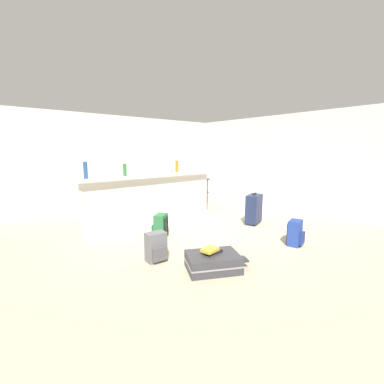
{
  "coord_description": "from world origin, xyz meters",
  "views": [
    {
      "loc": [
        -3.47,
        -3.98,
        1.58
      ],
      "look_at": [
        0.21,
        0.4,
        0.65
      ],
      "focal_mm": 24.5,
      "sensor_mm": 36.0,
      "label": 1
    }
  ],
  "objects": [
    {
      "name": "dining_chair_far_side",
      "position": [
        1.27,
        2.47,
        0.52
      ],
      "size": [
        0.48,
        0.48,
        0.93
      ],
      "color": "#4C331E",
      "rests_on": "ground_plane"
    },
    {
      "name": "ground_plane",
      "position": [
        0.0,
        0.0,
        -0.03
      ],
      "size": [
        13.0,
        13.0,
        0.05
      ],
      "primitive_type": "cube",
      "color": "#BCAD8E"
    },
    {
      "name": "bottle_amber",
      "position": [
        -0.1,
        0.54,
        1.22
      ],
      "size": [
        0.06,
        0.06,
        0.25
      ],
      "primitive_type": "cylinder",
      "color": "#9E661E",
      "rests_on": "bar_countertop"
    },
    {
      "name": "wall_right",
      "position": [
        3.05,
        0.3,
        1.25
      ],
      "size": [
        0.1,
        6.0,
        2.5
      ],
      "primitive_type": "cube",
      "color": "silver",
      "rests_on": "ground_plane"
    },
    {
      "name": "bottle_blue",
      "position": [
        -2.02,
        0.52,
        1.24
      ],
      "size": [
        0.07,
        0.07,
        0.29
      ],
      "primitive_type": "cylinder",
      "color": "#284C89",
      "rests_on": "bar_countertop"
    },
    {
      "name": "book_stack",
      "position": [
        -1.14,
        -1.61,
        0.26
      ],
      "size": [
        0.31,
        0.2,
        0.07
      ],
      "color": "black",
      "rests_on": "suitcase_flat_charcoal"
    },
    {
      "name": "partition_half_wall",
      "position": [
        -0.72,
        0.52,
        0.52
      ],
      "size": [
        2.8,
        0.2,
        1.04
      ],
      "primitive_type": "cube",
      "color": "silver",
      "rests_on": "ground_plane"
    },
    {
      "name": "suitcase_flat_charcoal",
      "position": [
        -1.15,
        -1.65,
        0.11
      ],
      "size": [
        0.89,
        0.76,
        0.22
      ],
      "color": "#38383D",
      "rests_on": "ground_plane"
    },
    {
      "name": "wall_back",
      "position": [
        0.0,
        3.05,
        1.25
      ],
      "size": [
        6.6,
        0.1,
        2.5
      ],
      "primitive_type": "cube",
      "color": "silver",
      "rests_on": "ground_plane"
    },
    {
      "name": "dining_chair_near_partition",
      "position": [
        1.19,
        1.38,
        0.52
      ],
      "size": [
        0.41,
        0.41,
        0.93
      ],
      "color": "#4C331E",
      "rests_on": "ground_plane"
    },
    {
      "name": "dining_table",
      "position": [
        1.27,
        1.91,
        0.65
      ],
      "size": [
        1.1,
        0.8,
        0.74
      ],
      "color": "#4C331E",
      "rests_on": "ground_plane"
    },
    {
      "name": "bottle_clear",
      "position": [
        -0.72,
        0.6,
        1.23
      ],
      "size": [
        0.08,
        0.08,
        0.26
      ],
      "primitive_type": "cylinder",
      "color": "silver",
      "rests_on": "bar_countertop"
    },
    {
      "name": "bottle_white",
      "position": [
        0.57,
        0.45,
        1.24
      ],
      "size": [
        0.06,
        0.06,
        0.28
      ],
      "primitive_type": "cylinder",
      "color": "silver",
      "rests_on": "bar_countertop"
    },
    {
      "name": "bar_countertop",
      "position": [
        -0.72,
        0.52,
        1.07
      ],
      "size": [
        2.96,
        0.4,
        0.05
      ],
      "primitive_type": "cube",
      "color": "white",
      "rests_on": "partition_half_wall"
    },
    {
      "name": "bottle_green",
      "position": [
        -1.31,
        0.52,
        1.21
      ],
      "size": [
        0.06,
        0.06,
        0.23
      ],
      "primitive_type": "cylinder",
      "color": "#2D6B38",
      "rests_on": "bar_countertop"
    },
    {
      "name": "suitcase_upright_navy",
      "position": [
        1.06,
        -0.64,
        0.33
      ],
      "size": [
        0.49,
        0.37,
        0.67
      ],
      "color": "#1E284C",
      "rests_on": "ground_plane"
    },
    {
      "name": "backpack_blue",
      "position": [
        0.54,
        -1.88,
        0.2
      ],
      "size": [
        0.32,
        0.3,
        0.42
      ],
      "color": "#233D93",
      "rests_on": "ground_plane"
    },
    {
      "name": "backpack_green",
      "position": [
        -0.95,
        -0.08,
        0.2
      ],
      "size": [
        0.34,
        0.33,
        0.42
      ],
      "color": "#286B3D",
      "rests_on": "ground_plane"
    },
    {
      "name": "backpack_grey",
      "position": [
        -1.57,
        -0.93,
        0.2
      ],
      "size": [
        0.29,
        0.27,
        0.42
      ],
      "color": "slate",
      "rests_on": "ground_plane"
    }
  ]
}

